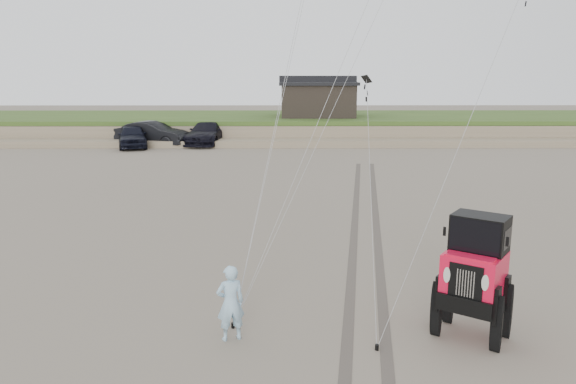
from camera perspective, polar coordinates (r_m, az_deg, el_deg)
name	(u,v)px	position (r m, az deg, el deg)	size (l,w,h in m)	color
ground	(324,346)	(11.98, 3.67, -15.39)	(160.00, 160.00, 0.00)	#6B6054
dune_ridge	(293,126)	(48.32, 0.56, 6.69)	(160.00, 14.25, 1.73)	#7A6B54
cabin	(317,98)	(47.72, 3.01, 9.51)	(6.40, 5.40, 3.35)	black
truck_a	(132,136)	(42.68, -15.54, 5.51)	(1.97, 4.89, 1.67)	black
truck_b	(152,134)	(43.23, -13.61, 5.78)	(1.90, 5.44, 1.79)	black
truck_c	(208,133)	(43.25, -8.17, 5.96)	(2.42, 5.95, 1.73)	black
jeep	(473,290)	(12.52, 18.27, -9.45)	(2.44, 5.67, 2.11)	red
man	(230,303)	(11.95, -5.87, -11.15)	(0.60, 0.39, 1.64)	#86A7D0
stake_main	(233,325)	(12.75, -5.61, -13.34)	(0.08, 0.08, 0.12)	black
stake_aux	(377,347)	(11.94, 9.02, -15.31)	(0.08, 0.08, 0.12)	black
tire_tracks	(366,234)	(19.60, 7.89, -4.29)	(5.22, 29.74, 0.01)	#4C443D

